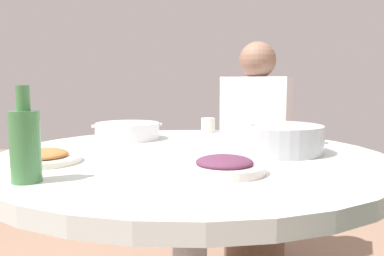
# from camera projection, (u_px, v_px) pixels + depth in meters

# --- Properties ---
(round_dining_table) EXTENTS (1.25, 1.25, 0.75)m
(round_dining_table) POSITION_uv_depth(u_px,v_px,m) (190.00, 182.00, 1.28)
(round_dining_table) COLOR #99999E
(round_dining_table) RESTS_ON ground
(rice_bowl) EXTENTS (0.30, 0.30, 0.10)m
(rice_bowl) POSITION_uv_depth(u_px,v_px,m) (276.00, 138.00, 1.29)
(rice_bowl) COLOR #B2B5BA
(rice_bowl) RESTS_ON round_dining_table
(soup_bowl) EXTENTS (0.26, 0.26, 0.07)m
(soup_bowl) POSITION_uv_depth(u_px,v_px,m) (127.00, 131.00, 1.59)
(soup_bowl) COLOR white
(soup_bowl) RESTS_ON round_dining_table
(dish_eggplant) EXTENTS (0.21, 0.21, 0.04)m
(dish_eggplant) POSITION_uv_depth(u_px,v_px,m) (224.00, 166.00, 1.00)
(dish_eggplant) COLOR silver
(dish_eggplant) RESTS_ON round_dining_table
(dish_stirfry) EXTENTS (0.25, 0.25, 0.05)m
(dish_stirfry) POSITION_uv_depth(u_px,v_px,m) (264.00, 133.00, 1.61)
(dish_stirfry) COLOR silver
(dish_stirfry) RESTS_ON round_dining_table
(dish_tofu_braise) EXTENTS (0.22, 0.22, 0.04)m
(dish_tofu_braise) POSITION_uv_depth(u_px,v_px,m) (42.00, 157.00, 1.13)
(dish_tofu_braise) COLOR silver
(dish_tofu_braise) RESTS_ON round_dining_table
(green_bottle) EXTENTS (0.07, 0.07, 0.22)m
(green_bottle) POSITION_uv_depth(u_px,v_px,m) (25.00, 144.00, 0.90)
(green_bottle) COLOR #417A43
(green_bottle) RESTS_ON round_dining_table
(tea_cup_near) EXTENTS (0.06, 0.06, 0.07)m
(tea_cup_near) POSITION_uv_depth(u_px,v_px,m) (207.00, 125.00, 1.80)
(tea_cup_near) COLOR silver
(tea_cup_near) RESTS_ON round_dining_table
(tea_cup_far) EXTENTS (0.07, 0.07, 0.07)m
(tea_cup_far) POSITION_uv_depth(u_px,v_px,m) (311.00, 134.00, 1.47)
(tea_cup_far) COLOR #3B5F91
(tea_cup_far) RESTS_ON round_dining_table
(stool_for_diner_right) EXTENTS (0.33, 0.33, 0.43)m
(stool_for_diner_right) POSITION_uv_depth(u_px,v_px,m) (254.00, 224.00, 2.13)
(stool_for_diner_right) COLOR brown
(stool_for_diner_right) RESTS_ON ground
(diner_right) EXTENTS (0.41, 0.40, 0.76)m
(diner_right) POSITION_uv_depth(u_px,v_px,m) (256.00, 127.00, 2.07)
(diner_right) COLOR #2D333D
(diner_right) RESTS_ON stool_for_diner_right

